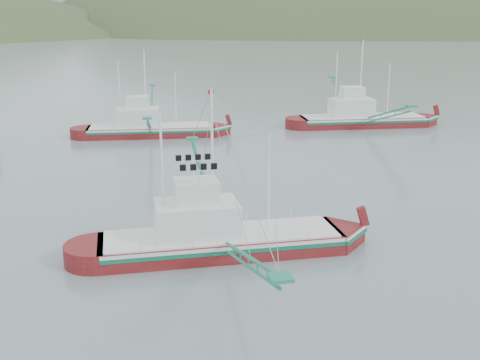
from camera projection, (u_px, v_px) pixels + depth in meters
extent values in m
plane|color=slate|center=(260.00, 257.00, 36.58)|extent=(1200.00, 1200.00, 0.00)
cube|color=#620E10|center=(221.00, 250.00, 37.11)|extent=(14.89, 4.02, 1.98)
cube|color=silver|center=(221.00, 237.00, 36.88)|extent=(14.59, 4.10, 0.22)
cube|color=#0E6347|center=(221.00, 241.00, 36.95)|extent=(14.59, 4.12, 0.22)
cube|color=silver|center=(221.00, 234.00, 36.83)|extent=(14.14, 3.82, 0.12)
cube|color=silver|center=(197.00, 220.00, 36.26)|extent=(4.97, 3.19, 2.18)
cube|color=silver|center=(196.00, 191.00, 35.77)|extent=(2.59, 2.19, 1.39)
cylinder|color=white|center=(212.00, 165.00, 35.54)|extent=(0.16, 0.16, 8.92)
cylinder|color=white|center=(162.00, 178.00, 35.14)|extent=(0.14, 0.14, 7.58)
cylinder|color=white|center=(269.00, 183.00, 36.57)|extent=(0.12, 0.12, 6.25)
cube|color=#620E10|center=(362.00, 125.00, 78.02)|extent=(16.39, 5.41, 2.15)
cube|color=silver|center=(363.00, 118.00, 77.77)|extent=(16.07, 5.48, 0.24)
cube|color=#0E6347|center=(363.00, 120.00, 77.84)|extent=(16.07, 5.50, 0.24)
cube|color=silver|center=(363.00, 116.00, 77.71)|extent=(15.57, 5.14, 0.13)
cube|color=silver|center=(351.00, 108.00, 77.20)|extent=(5.60, 3.81, 2.37)
cube|color=silver|center=(352.00, 93.00, 76.67)|extent=(2.95, 2.55, 1.51)
cylinder|color=white|center=(361.00, 79.00, 76.35)|extent=(0.17, 0.17, 9.68)
cylinder|color=white|center=(336.00, 85.00, 76.12)|extent=(0.15, 0.15, 8.22)
cylinder|color=white|center=(388.00, 90.00, 77.24)|extent=(0.13, 0.13, 6.77)
cube|color=#620E10|center=(151.00, 134.00, 71.91)|extent=(15.28, 5.27, 2.00)
cube|color=silver|center=(151.00, 127.00, 71.68)|extent=(14.99, 5.32, 0.22)
cube|color=#0E6347|center=(151.00, 130.00, 71.75)|extent=(14.99, 5.34, 0.22)
cube|color=silver|center=(151.00, 126.00, 71.63)|extent=(14.52, 5.00, 0.12)
cube|color=silver|center=(138.00, 117.00, 71.17)|extent=(5.25, 3.61, 2.20)
cube|color=silver|center=(137.00, 102.00, 70.68)|extent=(2.78, 2.41, 1.40)
cylinder|color=white|center=(145.00, 88.00, 70.37)|extent=(0.16, 0.16, 9.00)
cylinder|color=white|center=(120.00, 95.00, 70.20)|extent=(0.14, 0.14, 7.65)
cylinder|color=white|center=(176.00, 99.00, 71.14)|extent=(0.12, 0.12, 6.30)
ellipsoid|color=#384A26|center=(421.00, 30.00, 489.15)|extent=(684.00, 432.00, 306.00)
ellipsoid|color=slate|center=(151.00, 27.00, 570.19)|extent=(960.00, 400.00, 240.00)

